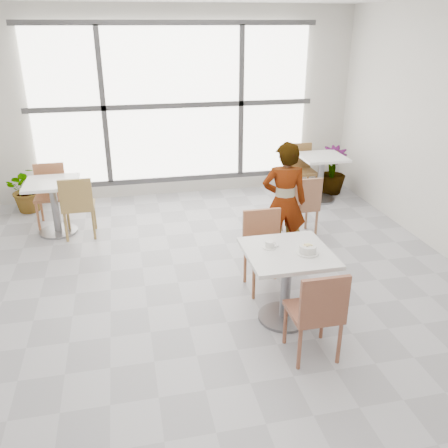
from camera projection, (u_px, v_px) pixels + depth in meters
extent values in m
plane|color=#9E9EA5|center=(218.00, 299.00, 5.04)|extent=(7.00, 7.00, 0.00)
plane|color=silver|center=(174.00, 105.00, 7.59)|extent=(6.00, 0.00, 6.00)
cube|color=white|center=(174.00, 105.00, 7.54)|extent=(4.40, 0.04, 2.40)
cube|color=#3F3F42|center=(174.00, 106.00, 7.51)|extent=(4.60, 0.05, 0.08)
cube|color=#3F3F42|center=(104.00, 108.00, 7.30)|extent=(0.08, 0.05, 2.40)
cube|color=#3F3F42|center=(241.00, 103.00, 7.73)|extent=(0.08, 0.05, 2.40)
cube|color=#3F3F42|center=(177.00, 179.00, 7.99)|extent=(4.60, 0.05, 0.08)
cube|color=#3F3F42|center=(171.00, 23.00, 7.03)|extent=(4.60, 0.05, 0.08)
cube|color=silver|center=(288.00, 253.00, 4.43)|extent=(0.80, 0.80, 0.04)
cylinder|color=slate|center=(286.00, 287.00, 4.58)|extent=(0.10, 0.10, 0.71)
cylinder|color=slate|center=(284.00, 317.00, 4.71)|extent=(0.52, 0.52, 0.03)
cube|color=brown|center=(313.00, 312.00, 4.06)|extent=(0.42, 0.42, 0.04)
cube|color=brown|center=(324.00, 301.00, 3.80)|extent=(0.42, 0.04, 0.42)
cylinder|color=brown|center=(322.00, 319.00, 4.35)|extent=(0.04, 0.04, 0.41)
cylinder|color=brown|center=(339.00, 343.00, 4.02)|extent=(0.04, 0.04, 0.41)
cylinder|color=brown|center=(285.00, 324.00, 4.28)|extent=(0.04, 0.04, 0.41)
cylinder|color=brown|center=(299.00, 349.00, 3.95)|extent=(0.04, 0.04, 0.41)
cube|color=#9E6140|center=(266.00, 254.00, 5.08)|extent=(0.42, 0.42, 0.04)
cube|color=#9E6140|center=(261.00, 227.00, 5.16)|extent=(0.42, 0.04, 0.42)
cylinder|color=#9E6140|center=(254.00, 282.00, 4.97)|extent=(0.04, 0.04, 0.41)
cylinder|color=#9E6140|center=(245.00, 266.00, 5.30)|extent=(0.04, 0.04, 0.41)
cylinder|color=#9E6140|center=(286.00, 278.00, 5.04)|extent=(0.04, 0.04, 0.41)
cylinder|color=#9E6140|center=(276.00, 263.00, 5.37)|extent=(0.04, 0.04, 0.41)
cylinder|color=silver|center=(307.00, 253.00, 4.38)|extent=(0.21, 0.21, 0.01)
cylinder|color=silver|center=(308.00, 249.00, 4.36)|extent=(0.16, 0.16, 0.07)
torus|color=silver|center=(308.00, 246.00, 4.35)|extent=(0.16, 0.16, 0.01)
cylinder|color=tan|center=(308.00, 249.00, 4.36)|extent=(0.14, 0.14, 0.05)
cylinder|color=beige|center=(306.00, 244.00, 4.37)|extent=(0.03, 0.03, 0.02)
cylinder|color=beige|center=(311.00, 245.00, 4.35)|extent=(0.03, 0.03, 0.02)
cylinder|color=beige|center=(307.00, 246.00, 4.33)|extent=(0.03, 0.03, 0.02)
cylinder|color=beige|center=(306.00, 246.00, 4.35)|extent=(0.03, 0.03, 0.02)
cylinder|color=#F6DF9E|center=(308.00, 245.00, 4.34)|extent=(0.03, 0.03, 0.02)
cylinder|color=beige|center=(309.00, 245.00, 4.36)|extent=(0.03, 0.03, 0.02)
cylinder|color=#F7E89F|center=(305.00, 245.00, 4.36)|extent=(0.03, 0.03, 0.02)
cylinder|color=#F5E19E|center=(304.00, 246.00, 4.34)|extent=(0.03, 0.03, 0.02)
cylinder|color=beige|center=(305.00, 246.00, 4.35)|extent=(0.03, 0.03, 0.02)
cylinder|color=beige|center=(302.00, 246.00, 4.35)|extent=(0.03, 0.03, 0.02)
cylinder|color=#F5EE9E|center=(308.00, 245.00, 4.34)|extent=(0.03, 0.03, 0.02)
cylinder|color=#F3ED9D|center=(308.00, 245.00, 4.36)|extent=(0.03, 0.03, 0.02)
cylinder|color=beige|center=(310.00, 245.00, 4.36)|extent=(0.03, 0.03, 0.02)
cylinder|color=silver|center=(269.00, 247.00, 4.49)|extent=(0.13, 0.13, 0.01)
cylinder|color=silver|center=(269.00, 244.00, 4.47)|extent=(0.08, 0.08, 0.06)
torus|color=silver|center=(274.00, 244.00, 4.48)|extent=(0.05, 0.01, 0.05)
cylinder|color=black|center=(269.00, 242.00, 4.46)|extent=(0.07, 0.07, 0.00)
cube|color=#B8B8BC|center=(275.00, 247.00, 4.47)|extent=(0.09, 0.05, 0.00)
sphere|color=#B8B8BC|center=(278.00, 246.00, 4.49)|extent=(0.02, 0.02, 0.02)
imported|color=black|center=(284.00, 202.00, 5.65)|extent=(0.60, 0.45, 1.48)
cube|color=white|center=(51.00, 183.00, 6.35)|extent=(0.70, 0.70, 0.04)
cylinder|color=gray|center=(55.00, 209.00, 6.50)|extent=(0.10, 0.10, 0.71)
cylinder|color=gray|center=(59.00, 231.00, 6.63)|extent=(0.52, 0.52, 0.03)
cube|color=white|center=(322.00, 157.00, 7.57)|extent=(0.70, 0.70, 0.04)
cylinder|color=gray|center=(320.00, 179.00, 7.72)|extent=(0.10, 0.10, 0.71)
cylinder|color=gray|center=(319.00, 199.00, 7.86)|extent=(0.52, 0.52, 0.03)
cube|color=olive|center=(79.00, 206.00, 6.39)|extent=(0.42, 0.42, 0.04)
cube|color=olive|center=(76.00, 195.00, 6.13)|extent=(0.42, 0.04, 0.42)
cylinder|color=olive|center=(95.00, 215.00, 6.68)|extent=(0.04, 0.04, 0.41)
cylinder|color=olive|center=(94.00, 225.00, 6.35)|extent=(0.04, 0.04, 0.41)
cylinder|color=olive|center=(68.00, 218.00, 6.60)|extent=(0.04, 0.04, 0.41)
cylinder|color=olive|center=(66.00, 228.00, 6.28)|extent=(0.04, 0.04, 0.41)
cube|color=#A2633F|center=(51.00, 197.00, 6.73)|extent=(0.42, 0.42, 0.04)
cube|color=#A2633F|center=(50.00, 177.00, 6.81)|extent=(0.42, 0.04, 0.42)
cylinder|color=#A2633F|center=(38.00, 217.00, 6.62)|extent=(0.04, 0.04, 0.41)
cylinder|color=#A2633F|center=(41.00, 208.00, 6.95)|extent=(0.04, 0.04, 0.41)
cylinder|color=#A2633F|center=(65.00, 215.00, 6.69)|extent=(0.04, 0.04, 0.41)
cylinder|color=#A2633F|center=(67.00, 206.00, 7.02)|extent=(0.04, 0.04, 0.41)
cube|color=#956549|center=(300.00, 206.00, 6.40)|extent=(0.42, 0.42, 0.04)
cube|color=#956549|center=(306.00, 194.00, 6.14)|extent=(0.42, 0.04, 0.42)
cylinder|color=#956549|center=(306.00, 215.00, 6.69)|extent=(0.04, 0.04, 0.41)
cylinder|color=#956549|center=(316.00, 225.00, 6.36)|extent=(0.04, 0.04, 0.41)
cylinder|color=#956549|center=(282.00, 217.00, 6.62)|extent=(0.04, 0.04, 0.41)
cylinder|color=#956549|center=(291.00, 227.00, 6.29)|extent=(0.04, 0.04, 0.41)
cube|color=brown|center=(302.00, 172.00, 7.84)|extent=(0.42, 0.42, 0.04)
cube|color=brown|center=(299.00, 156.00, 7.92)|extent=(0.42, 0.04, 0.42)
cylinder|color=brown|center=(295.00, 189.00, 7.73)|extent=(0.04, 0.04, 0.41)
cylinder|color=brown|center=(288.00, 182.00, 8.06)|extent=(0.04, 0.04, 0.41)
cylinder|color=brown|center=(316.00, 187.00, 7.81)|extent=(0.04, 0.04, 0.41)
cylinder|color=brown|center=(308.00, 181.00, 8.13)|extent=(0.04, 0.04, 0.41)
imported|color=#568A3E|center=(28.00, 188.00, 7.27)|extent=(0.84, 0.79, 0.74)
imported|color=#517741|center=(332.00, 170.00, 8.01)|extent=(0.56, 0.56, 0.81)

